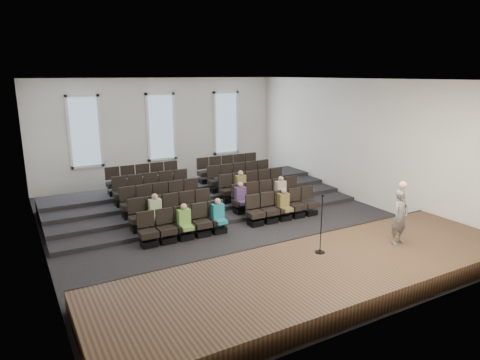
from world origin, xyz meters
name	(u,v)px	position (x,y,z in m)	size (l,w,h in m)	color
ground	(229,224)	(0.00, 0.00, 0.00)	(14.00, 14.00, 0.00)	black
ceiling	(228,79)	(0.00, 0.00, 5.01)	(12.00, 14.00, 0.02)	white
wall_back	(161,131)	(0.00, 7.02, 2.50)	(12.00, 0.04, 5.00)	white
wall_front	(390,210)	(0.00, -7.02, 2.50)	(12.00, 0.04, 5.00)	white
wall_left	(35,174)	(-6.02, 0.00, 2.50)	(0.04, 14.00, 5.00)	white
wall_right	(359,141)	(6.02, 0.00, 2.50)	(0.04, 14.00, 5.00)	white
stage	(323,274)	(0.00, -5.10, 0.25)	(11.80, 3.60, 0.50)	#4F3722
stage_lip	(283,250)	(0.00, -3.33, 0.25)	(11.80, 0.06, 0.52)	black
risers	(194,197)	(0.00, 3.17, 0.20)	(11.80, 4.80, 0.60)	black
seating_rows	(210,195)	(0.00, 1.54, 0.68)	(6.80, 4.70, 1.67)	black
windows	(161,127)	(0.00, 6.95, 2.70)	(8.44, 0.10, 3.24)	white
audience	(232,201)	(0.19, 0.15, 0.79)	(5.45, 2.64, 1.10)	#6CA743
speaker	(400,217)	(2.77, -5.02, 1.28)	(0.57, 0.38, 1.57)	#5E5B59
mic_stand	(321,236)	(0.43, -4.44, 0.98)	(0.27, 0.27, 1.63)	black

